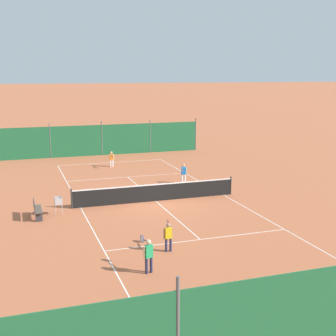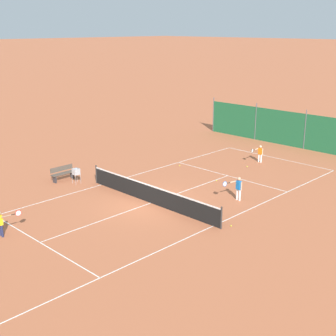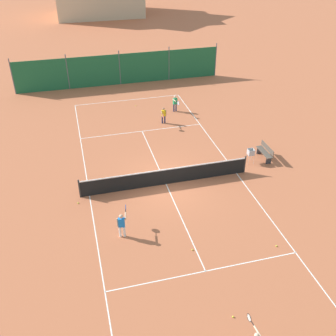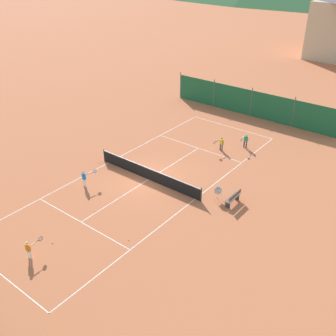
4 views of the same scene
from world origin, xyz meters
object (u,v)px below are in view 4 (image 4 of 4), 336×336
Objects in this scene: tennis_net at (149,173)px; tennis_ball_by_net_right at (52,243)px; player_far_service at (245,140)px; tennis_ball_by_net_left at (98,162)px; courtside_bench at (233,198)px; tennis_ball_service_box at (228,132)px; player_near_baseline at (221,143)px; ball_hopper at (218,191)px; player_far_baseline at (85,177)px; player_near_service at (29,248)px; tennis_ball_near_corner at (129,240)px; tennis_ball_far_corner at (95,211)px.

tennis_net is 139.09× the size of tennis_ball_by_net_right.
tennis_ball_by_net_left is (-7.72, -9.42, -0.69)m from player_far_service.
player_far_service is 0.83× the size of courtside_bench.
tennis_net reaches higher than tennis_ball_service_box.
ball_hopper is (3.60, -6.32, -0.03)m from player_near_baseline.
player_far_service is at bearing 81.03° from tennis_ball_by_net_right.
player_far_baseline is 14.43m from tennis_ball_service_box.
tennis_ball_by_net_left is at bearing 117.40° from player_near_service.
courtside_bench is at bearing 9.70° from tennis_net.
tennis_net is 6.82m from tennis_ball_near_corner.
courtside_bench reaches higher than tennis_ball_near_corner.
player_far_service reaches higher than ball_hopper.
tennis_ball_by_net_right is at bearing -88.50° from tennis_net.
ball_hopper reaches higher than tennis_ball_by_net_left.
tennis_ball_by_net_left is 11.18m from courtside_bench.
tennis_ball_by_net_left is at bearing -129.70° from player_near_baseline.
ball_hopper is at bearing -63.24° from tennis_ball_service_box.
player_near_service is at bearing -118.20° from courtside_bench.
tennis_ball_near_corner is (3.25, 2.87, 0.00)m from tennis_ball_by_net_right.
player_far_service is 18.78× the size of tennis_ball_far_corner.
player_near_baseline is 17.63× the size of tennis_ball_by_net_left.
tennis_ball_far_corner is at bearing -132.31° from ball_hopper.
tennis_net is at bearing 91.68° from player_near_service.
player_near_service reaches higher than courtside_bench.
ball_hopper is at bearing -168.07° from courtside_bench.
tennis_net is 6.12× the size of courtside_bench.
tennis_ball_service_box is 1.00× the size of tennis_ball_near_corner.
tennis_ball_by_net_left is at bearing 146.96° from tennis_ball_near_corner.
player_far_baseline is 6.19m from tennis_ball_by_net_right.
player_near_baseline is 0.93× the size of player_far_baseline.
tennis_net reaches higher than ball_hopper.
courtside_bench is at bearing 8.30° from tennis_ball_by_net_left.
player_far_service reaches higher than courtside_bench.
player_far_service is at bearing 64.32° from player_far_baseline.
player_far_baseline reaches higher than player_near_baseline.
player_far_service is at bearing 71.29° from tennis_net.
tennis_ball_by_net_right is 1.00× the size of tennis_ball_near_corner.
tennis_ball_far_corner is (-0.16, -5.13, -0.47)m from tennis_net.
player_far_service is 17.84m from tennis_ball_by_net_right.
player_far_baseline is (-3.22, 6.76, 0.06)m from player_near_service.
tennis_net is 10.62m from tennis_ball_service_box.
tennis_ball_service_box and tennis_ball_near_corner have the same top height.
player_far_service reaches higher than tennis_ball_service_box.
tennis_ball_far_corner is 8.13m from ball_hopper.
tennis_net is 4.51m from player_far_baseline.
tennis_ball_near_corner is at bearing -105.14° from ball_hopper.
tennis_ball_service_box is 0.04× the size of courtside_bench.
tennis_net is 6.44m from courtside_bench.
player_far_service is 14.76m from tennis_ball_near_corner.
player_far_baseline reaches higher than tennis_ball_near_corner.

